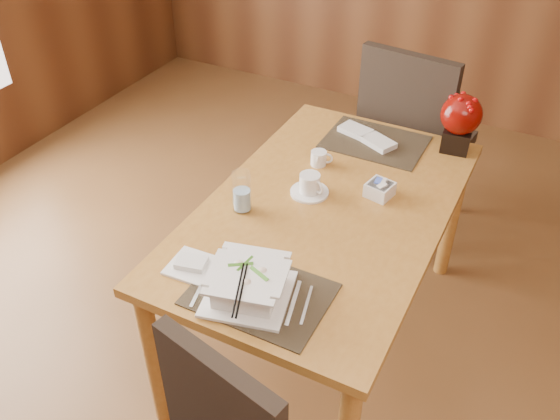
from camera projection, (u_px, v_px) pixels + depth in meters
The scene contains 12 objects.
dining_table at pixel (326, 225), 2.40m from camera, with size 0.90×1.50×0.75m.
placemat_near at pixel (260, 294), 1.95m from camera, with size 0.45×0.33×0.01m, color black.
placemat_far at pixel (375, 142), 2.73m from camera, with size 0.45×0.33×0.01m, color black.
soup_setting at pixel (248, 284), 1.91m from camera, with size 0.33×0.33×0.11m.
coffee_cup at pixel (310, 185), 2.38m from camera, with size 0.16×0.16×0.09m.
water_glass at pixel (242, 192), 2.27m from camera, with size 0.07×0.07×0.17m, color white.
creamer_jug at pixel (319, 158), 2.56m from camera, with size 0.09×0.09×0.06m, color silver, non-canonical shape.
sugar_caddy at pixel (380, 190), 2.38m from camera, with size 0.10×0.10×0.06m, color silver.
berry_decor at pixel (460, 120), 2.59m from camera, with size 0.18×0.18×0.27m.
napkins_far at pixel (369, 137), 2.73m from camera, with size 0.29×0.10×0.03m, color silver, non-canonical shape.
bread_plate at pixel (192, 266), 2.05m from camera, with size 0.16×0.16×0.01m, color silver.
far_chair at pixel (411, 133), 3.07m from camera, with size 0.56×0.57×1.09m.
Camera 1 is at (0.69, -1.15, 2.15)m, focal length 38.00 mm.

